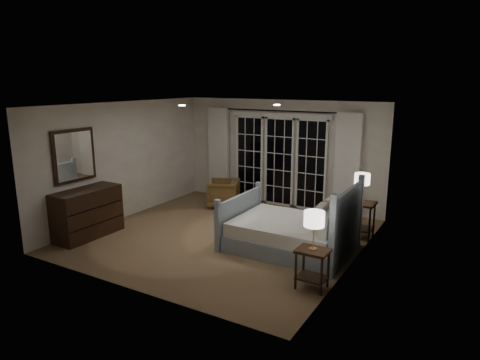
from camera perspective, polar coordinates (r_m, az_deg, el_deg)
The scene contains 20 objects.
floor at distance 8.33m, azimuth -2.21°, elevation -7.43°, with size 5.00×5.00×0.00m, color olive.
ceiling at distance 7.81m, azimuth -2.37°, elevation 10.00°, with size 5.00×5.00×0.00m, color white.
wall_left at distance 9.54m, azimuth -15.06°, elevation 2.56°, with size 0.02×5.00×2.50m, color white.
wall_right at distance 6.99m, azimuth 15.25°, elevation -1.21°, with size 0.02×5.00×2.50m, color white.
wall_back at distance 10.14m, azimuth 5.36°, elevation 3.56°, with size 5.00×0.02×2.50m, color white.
wall_front at distance 6.09m, azimuth -15.08°, elevation -3.29°, with size 5.00×0.02×2.50m, color white.
french_doors at distance 10.13m, azimuth 5.24°, elevation 2.63°, with size 2.50×0.04×2.20m.
curtain_rod at distance 9.93m, azimuth 5.23°, elevation 9.17°, with size 0.03×0.03×3.50m, color black.
curtain_left at distance 10.84m, azimuth -2.86°, elevation 3.69°, with size 0.55×0.10×2.25m, color white.
curtain_right at distance 9.47m, azimuth 14.11°, elevation 1.93°, with size 0.55×0.10×2.25m, color white.
downlight_a at distance 7.95m, azimuth 4.94°, elevation 9.94°, with size 0.12×0.12×0.01m, color white.
downlight_b at distance 7.84m, azimuth -7.73°, elevation 9.83°, with size 0.12×0.12×0.01m, color white.
bed at distance 7.65m, azimuth 7.07°, elevation -6.94°, with size 2.10×1.50×1.22m.
nightstand_left at distance 6.29m, azimuth 9.63°, elevation -10.86°, with size 0.45×0.36×0.59m.
nightstand_right at distance 8.39m, azimuth 15.69°, elevation -4.41°, with size 0.54×0.43×0.70m.
lamp_left at distance 6.06m, azimuth 9.86°, elevation -5.19°, with size 0.29×0.29×0.56m.
lamp_right at distance 8.22m, azimuth 15.98°, elevation 0.08°, with size 0.28×0.28×0.55m.
armchair at distance 10.12m, azimuth -2.24°, elevation -1.78°, with size 0.69×0.71×0.65m, color brown.
dresser at distance 8.67m, azimuth -19.68°, elevation -4.16°, with size 0.56×1.31×0.93m.
mirror at distance 8.60m, azimuth -21.25°, elevation 3.04°, with size 0.05×0.85×1.00m.
Camera 1 is at (4.22, -6.57, 2.92)m, focal length 32.00 mm.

